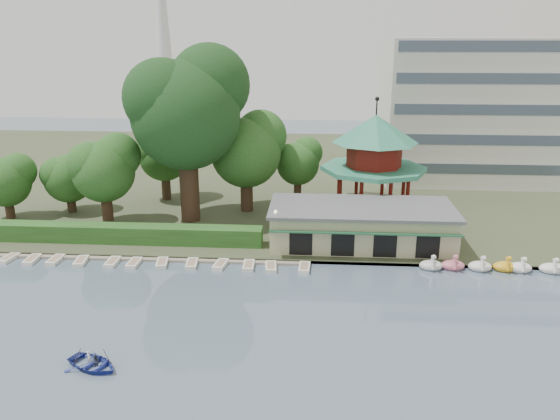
# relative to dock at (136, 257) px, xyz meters

# --- Properties ---
(ground_plane) EXTENTS (220.00, 220.00, 0.00)m
(ground_plane) POSITION_rel_dock_xyz_m (12.00, -17.20, -0.12)
(ground_plane) COLOR slate
(ground_plane) RESTS_ON ground
(shore) EXTENTS (220.00, 70.00, 0.40)m
(shore) POSITION_rel_dock_xyz_m (12.00, 34.80, 0.08)
(shore) COLOR #424930
(shore) RESTS_ON ground
(embankment) EXTENTS (220.00, 0.60, 0.30)m
(embankment) POSITION_rel_dock_xyz_m (12.00, 0.10, 0.03)
(embankment) COLOR gray
(embankment) RESTS_ON ground
(dock) EXTENTS (34.00, 1.60, 0.24)m
(dock) POSITION_rel_dock_xyz_m (0.00, 0.00, 0.00)
(dock) COLOR gray
(dock) RESTS_ON ground
(boathouse) EXTENTS (18.60, 9.39, 3.90)m
(boathouse) POSITION_rel_dock_xyz_m (22.00, 4.77, 2.25)
(boathouse) COLOR #B7B389
(boathouse) RESTS_ON shore
(pavilion) EXTENTS (12.40, 12.40, 13.50)m
(pavilion) POSITION_rel_dock_xyz_m (24.00, 14.80, 7.36)
(pavilion) COLOR #B7B389
(pavilion) RESTS_ON shore
(office_building) EXTENTS (38.00, 18.00, 20.00)m
(office_building) POSITION_rel_dock_xyz_m (44.67, 31.80, 9.61)
(office_building) COLOR silver
(office_building) RESTS_ON shore
(hedge) EXTENTS (30.00, 2.00, 1.80)m
(hedge) POSITION_rel_dock_xyz_m (-3.00, 3.30, 1.18)
(hedge) COLOR #2C5C22
(hedge) RESTS_ON shore
(lamp_post) EXTENTS (0.36, 0.36, 4.28)m
(lamp_post) POSITION_rel_dock_xyz_m (13.50, 1.80, 3.22)
(lamp_post) COLOR black
(lamp_post) RESTS_ON shore
(big_tree) EXTENTS (13.20, 12.30, 19.64)m
(big_tree) POSITION_rel_dock_xyz_m (3.16, 10.99, 13.31)
(big_tree) COLOR #3A281C
(big_tree) RESTS_ON shore
(small_trees) EXTENTS (39.03, 16.79, 12.04)m
(small_trees) POSITION_rel_dock_xyz_m (-0.18, 14.03, 6.63)
(small_trees) COLOR #3A281C
(small_trees) RESTS_ON shore
(swan_boats) EXTENTS (20.26, 2.08, 1.92)m
(swan_boats) POSITION_rel_dock_xyz_m (36.64, -0.59, 0.28)
(swan_boats) COLOR silver
(swan_boats) RESTS_ON ground
(moored_rowboats) EXTENTS (32.58, 2.75, 0.36)m
(moored_rowboats) POSITION_rel_dock_xyz_m (0.58, -1.40, 0.06)
(moored_rowboats) COLOR white
(moored_rowboats) RESTS_ON ground
(rowboat_with_passengers) EXTENTS (6.25, 5.51, 2.01)m
(rowboat_with_passengers) POSITION_rel_dock_xyz_m (3.09, -18.18, 0.42)
(rowboat_with_passengers) COLOR #2B399A
(rowboat_with_passengers) RESTS_ON ground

